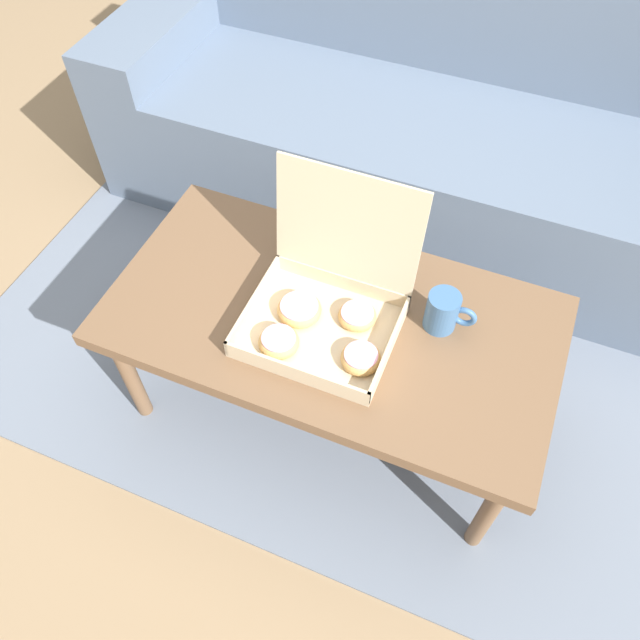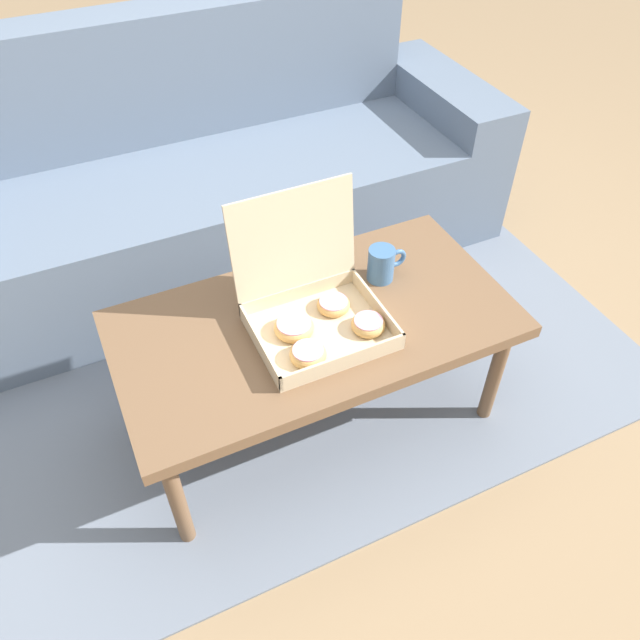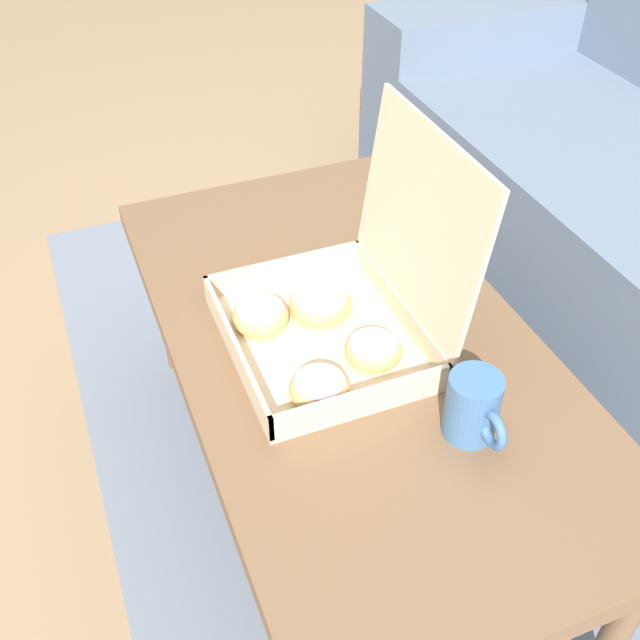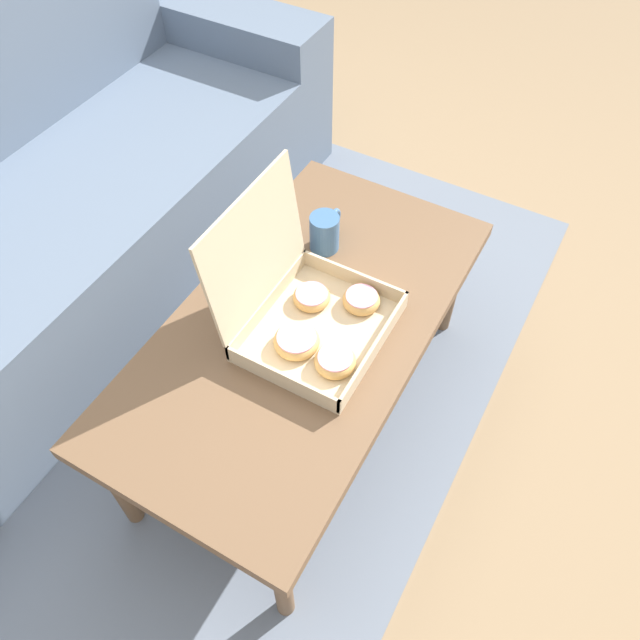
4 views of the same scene
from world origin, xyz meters
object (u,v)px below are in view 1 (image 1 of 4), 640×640
(couch, at_px, (433,133))
(pastry_box, at_px, (326,307))
(coffee_mug, at_px, (444,312))
(coffee_table, at_px, (331,327))

(couch, distance_m, pastry_box, 1.02)
(pastry_box, bearing_deg, coffee_mug, 20.91)
(coffee_mug, bearing_deg, pastry_box, -159.09)
(couch, relative_size, coffee_table, 2.02)
(couch, distance_m, coffee_table, 0.98)
(coffee_table, xyz_separation_m, coffee_mug, (0.26, 0.08, 0.10))
(couch, height_order, pastry_box, couch)
(couch, relative_size, pastry_box, 6.33)
(coffee_table, bearing_deg, couch, 90.00)
(coffee_table, bearing_deg, coffee_mug, 16.86)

